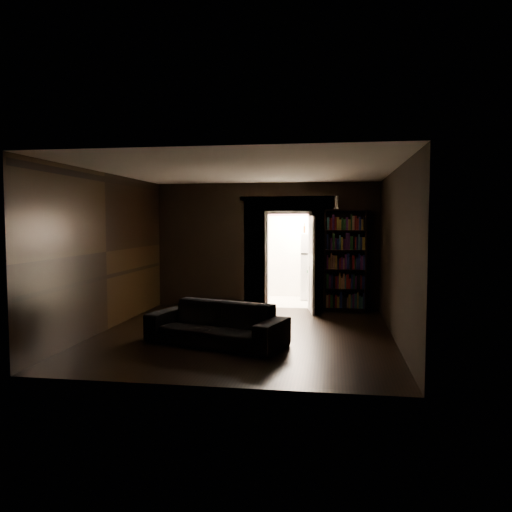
% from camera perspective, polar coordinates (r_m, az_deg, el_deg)
% --- Properties ---
extents(ground, '(5.50, 5.50, 0.00)m').
position_cam_1_polar(ground, '(8.69, -1.31, -8.92)').
color(ground, black).
rests_on(ground, ground).
extents(room_walls, '(5.02, 5.61, 2.84)m').
position_cam_1_polar(room_walls, '(9.53, -0.25, 2.43)').
color(room_walls, black).
rests_on(room_walls, ground).
extents(kitchen_alcove, '(2.20, 1.80, 2.60)m').
position_cam_1_polar(kitchen_alcove, '(12.27, 4.14, 0.57)').
color(kitchen_alcove, '#B9B3A1').
rests_on(kitchen_alcove, ground).
extents(sofa, '(2.41, 1.60, 0.85)m').
position_cam_1_polar(sofa, '(7.97, -4.58, -6.98)').
color(sofa, black).
rests_on(sofa, ground).
extents(bookshelf, '(0.93, 0.42, 2.20)m').
position_cam_1_polar(bookshelf, '(10.93, 10.13, -0.49)').
color(bookshelf, black).
rests_on(bookshelf, ground).
extents(refrigerator, '(0.83, 0.78, 1.65)m').
position_cam_1_polar(refrigerator, '(12.51, 6.91, -1.16)').
color(refrigerator, white).
rests_on(refrigerator, ground).
extents(door, '(0.18, 0.85, 2.05)m').
position_cam_1_polar(door, '(10.70, 6.34, -0.95)').
color(door, silver).
rests_on(door, ground).
extents(figurine, '(0.12, 0.12, 0.29)m').
position_cam_1_polar(figurine, '(10.92, 9.19, 6.06)').
color(figurine, white).
rests_on(figurine, bookshelf).
extents(bottles, '(0.59, 0.28, 0.25)m').
position_cam_1_polar(bottles, '(12.39, 6.48, 3.19)').
color(bottles, black).
rests_on(bottles, refrigerator).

